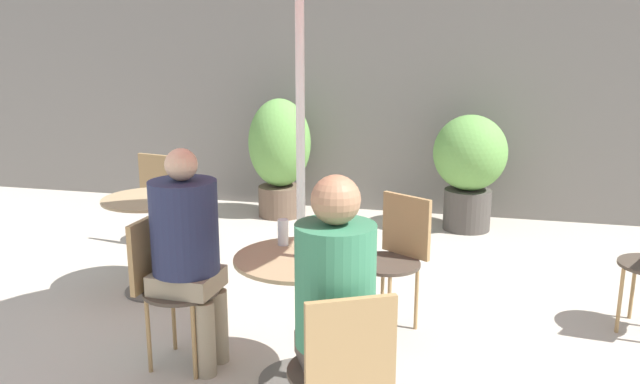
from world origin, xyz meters
name	(u,v)px	position (x,y,z in m)	size (l,w,h in m)	color
ground_plane	(274,381)	(0.00, 0.00, 0.00)	(20.00, 20.00, 0.00)	#B2A899
storefront_wall	(381,71)	(0.00, 3.69, 1.50)	(10.00, 0.06, 3.00)	slate
cafe_table_near	(302,296)	(0.15, 0.03, 0.49)	(0.70, 0.70, 0.70)	#514C47
cafe_table_far	(154,226)	(-1.22, 1.00, 0.50)	(0.71, 0.71, 0.70)	#514C47
bistro_chair_0	(166,276)	(-0.64, 0.06, 0.51)	(0.42, 0.42, 0.84)	#42382D
bistro_chair_1	(343,366)	(0.52, -0.67, 0.51)	(0.46, 0.48, 0.84)	#42382D
bistro_chair_3	(165,189)	(-1.66, 2.01, 0.51)	(0.43, 0.45, 0.84)	#42382D
bistro_chair_4	(396,249)	(0.54, 0.85, 0.51)	(0.47, 0.48, 0.84)	#42382D
seated_person_0	(188,242)	(-0.50, 0.06, 0.73)	(0.38, 0.36, 1.24)	gray
seated_person_1	(334,297)	(0.45, -0.54, 0.75)	(0.40, 0.41, 1.27)	brown
beer_glass_0	(282,232)	(0.00, 0.20, 0.78)	(0.06, 0.06, 0.14)	silver
beer_glass_1	(334,252)	(0.34, -0.08, 0.79)	(0.06, 0.06, 0.16)	silver
potted_plant_0	(280,152)	(-0.97, 3.20, 0.68)	(0.64, 0.64, 1.23)	brown
potted_plant_1	(469,164)	(0.95, 3.16, 0.65)	(0.70, 0.70, 1.12)	#47423D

